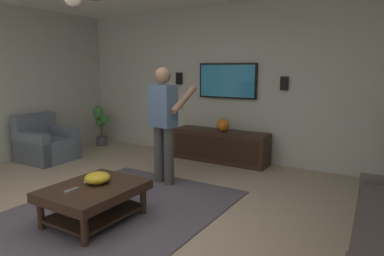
{
  "coord_description": "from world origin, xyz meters",
  "views": [
    {
      "loc": [
        -2.49,
        -2.53,
        1.62
      ],
      "look_at": [
        1.02,
        -0.39,
        0.9
      ],
      "focal_mm": 31.97,
      "sensor_mm": 36.0,
      "label": 1
    }
  ],
  "objects": [
    {
      "name": "book",
      "position": [
        0.07,
        0.27,
        0.42
      ],
      "size": [
        0.23,
        0.17,
        0.04
      ],
      "primitive_type": "cube",
      "rotation": [
        0.0,
        0.0,
        3.08
      ],
      "color": "gold",
      "rests_on": "coffee_table"
    },
    {
      "name": "vase_round",
      "position": [
        2.75,
        0.03,
        0.66
      ],
      "size": [
        0.22,
        0.22,
        0.22
      ],
      "primitive_type": "sphere",
      "color": "orange",
      "rests_on": "media_console"
    },
    {
      "name": "wall_speaker_left",
      "position": [
        3.02,
        -0.92,
        1.38
      ],
      "size": [
        0.06,
        0.12,
        0.22
      ],
      "primitive_type": "cube",
      "color": "black"
    },
    {
      "name": "area_rug",
      "position": [
        0.11,
        0.15,
        0.01
      ],
      "size": [
        2.95,
        2.16,
        0.01
      ],
      "primitive_type": "cube",
      "color": "#514C56",
      "rests_on": "ground"
    },
    {
      "name": "potted_plant_short",
      "position": [
        2.59,
        2.82,
        0.49
      ],
      "size": [
        0.28,
        0.34,
        0.84
      ],
      "color": "#4C4C51",
      "rests_on": "ground"
    },
    {
      "name": "remote_white",
      "position": [
        -0.03,
        0.25,
        0.41
      ],
      "size": [
        0.11,
        0.15,
        0.02
      ],
      "primitive_type": "cube",
      "rotation": [
        0.0,
        0.0,
        2.11
      ],
      "color": "white",
      "rests_on": "coffee_table"
    },
    {
      "name": "wall_speaker_right",
      "position": [
        3.02,
        1.11,
        1.43
      ],
      "size": [
        0.06,
        0.12,
        0.22
      ],
      "primitive_type": "cube",
      "color": "black"
    },
    {
      "name": "armchair",
      "position": [
        1.22,
        2.77,
        0.28
      ],
      "size": [
        0.83,
        0.84,
        0.82
      ],
      "rotation": [
        0.0,
        0.0,
        -1.53
      ],
      "color": "slate",
      "rests_on": "ground"
    },
    {
      "name": "coffee_table",
      "position": [
        -0.09,
        0.15,
        0.3
      ],
      "size": [
        1.0,
        0.8,
        0.4
      ],
      "color": "#332116",
      "rests_on": "ground"
    },
    {
      "name": "wall_back_tv",
      "position": [
        3.1,
        0.0,
        1.35
      ],
      "size": [
        0.1,
        6.75,
        2.69
      ],
      "primitive_type": "cube",
      "color": "#B2B7AD",
      "rests_on": "ground"
    },
    {
      "name": "ground_plane",
      "position": [
        0.0,
        0.0,
        0.0
      ],
      "size": [
        7.86,
        7.86,
        0.0
      ],
      "primitive_type": "plane",
      "color": "tan"
    },
    {
      "name": "media_console",
      "position": [
        2.76,
        0.09,
        0.28
      ],
      "size": [
        0.45,
        1.7,
        0.55
      ],
      "rotation": [
        0.0,
        0.0,
        3.14
      ],
      "color": "#332116",
      "rests_on": "ground"
    },
    {
      "name": "bowl",
      "position": [
        -0.01,
        0.17,
        0.46
      ],
      "size": [
        0.27,
        0.27,
        0.12
      ],
      "primitive_type": "ellipsoid",
      "color": "gold",
      "rests_on": "coffee_table"
    },
    {
      "name": "person_standing",
      "position": [
        1.32,
        0.24,
        0.93
      ],
      "size": [
        0.59,
        0.6,
        1.64
      ],
      "rotation": [
        0.0,
        0.0,
        -0.16
      ],
      "color": "#3F3F3F",
      "rests_on": "ground"
    },
    {
      "name": "remote_black",
      "position": [
        -0.05,
        0.18,
        0.41
      ],
      "size": [
        0.16,
        0.08,
        0.02
      ],
      "primitive_type": "cube",
      "rotation": [
        0.0,
        0.0,
        2.91
      ],
      "color": "black",
      "rests_on": "coffee_table"
    },
    {
      "name": "tv",
      "position": [
        3.01,
        0.09,
        1.4
      ],
      "size": [
        0.05,
        1.09,
        0.61
      ],
      "rotation": [
        0.0,
        0.0,
        3.14
      ],
      "color": "black"
    },
    {
      "name": "remote_grey",
      "position": [
        -0.33,
        0.21,
        0.41
      ],
      "size": [
        0.15,
        0.05,
        0.02
      ],
      "primitive_type": "cube",
      "rotation": [
        0.0,
        0.0,
        6.27
      ],
      "color": "slate",
      "rests_on": "coffee_table"
    }
  ]
}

